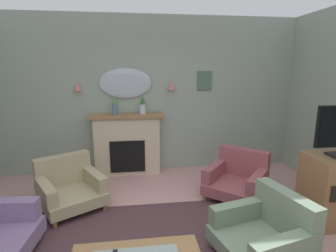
{
  "coord_description": "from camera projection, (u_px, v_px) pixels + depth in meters",
  "views": [
    {
      "loc": [
        -0.3,
        -2.16,
        1.98
      ],
      "look_at": [
        0.21,
        1.63,
        1.14
      ],
      "focal_mm": 28.09,
      "sensor_mm": 36.0,
      "label": 1
    }
  ],
  "objects": [
    {
      "name": "armchair_by_coffee_table",
      "position": [
        238.0,
        177.0,
        4.12
      ],
      "size": [
        1.14,
        1.14,
        0.71
      ],
      "color": "#934C51",
      "rests_on": "ground"
    },
    {
      "name": "framed_picture",
      "position": [
        204.0,
        81.0,
        5.04
      ],
      "size": [
        0.28,
        0.03,
        0.36
      ],
      "primitive_type": "cube",
      "color": "#4C6B56"
    },
    {
      "name": "wall_sconce_right",
      "position": [
        171.0,
        86.0,
        4.91
      ],
      "size": [
        0.14,
        0.14,
        0.14
      ],
      "primitive_type": "cone",
      "color": "#D17066"
    },
    {
      "name": "mantel_vase_centre",
      "position": [
        115.0,
        104.0,
        4.73
      ],
      "size": [
        0.1,
        0.1,
        0.35
      ],
      "color": "#4C7093",
      "rests_on": "fireplace"
    },
    {
      "name": "wall_sconce_left",
      "position": [
        77.0,
        87.0,
        4.69
      ],
      "size": [
        0.14,
        0.14,
        0.14
      ],
      "primitive_type": "cone",
      "color": "#D17066"
    },
    {
      "name": "wall_back",
      "position": [
        149.0,
        96.0,
        5.03
      ],
      "size": [
        6.7,
        0.1,
        2.94
      ],
      "primitive_type": "cube",
      "color": "#93A393",
      "rests_on": "ground"
    },
    {
      "name": "wall_mirror",
      "position": [
        125.0,
        83.0,
        4.84
      ],
      "size": [
        0.96,
        0.06,
        0.56
      ],
      "primitive_type": "ellipsoid",
      "color": "#B2BCC6"
    },
    {
      "name": "fireplace",
      "position": [
        127.0,
        145.0,
        4.95
      ],
      "size": [
        1.36,
        0.36,
        1.16
      ],
      "color": "beige",
      "rests_on": "ground"
    },
    {
      "name": "mantel_vase_left",
      "position": [
        143.0,
        105.0,
        4.8
      ],
      "size": [
        0.12,
        0.12,
        0.34
      ],
      "color": "silver",
      "rests_on": "fireplace"
    },
    {
      "name": "armchair_beside_couch",
      "position": [
        69.0,
        186.0,
        3.81
      ],
      "size": [
        1.11,
        1.11,
        0.71
      ],
      "color": "tan",
      "rests_on": "ground"
    },
    {
      "name": "armchair_near_fireplace",
      "position": [
        266.0,
        232.0,
        2.75
      ],
      "size": [
        0.98,
        0.97,
        0.71
      ],
      "color": "gray",
      "rests_on": "ground"
    }
  ]
}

